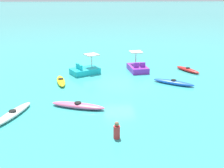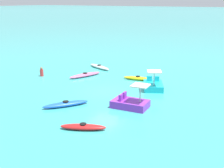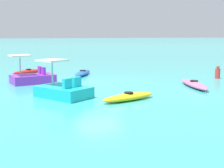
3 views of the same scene
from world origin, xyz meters
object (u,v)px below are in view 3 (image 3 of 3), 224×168
at_px(kayak_yellow, 129,97).
at_px(kayak_red, 29,72).
at_px(kayak_pink, 194,84).
at_px(person_near_shore, 218,73).
at_px(pedal_boat_purple, 32,78).
at_px(kayak_blue, 83,73).
at_px(pedal_boat_cyan, 63,90).

bearing_deg(kayak_yellow, kayak_red, -168.72).
distance_m(kayak_pink, person_near_shore, 4.17).
bearing_deg(kayak_red, pedal_boat_purple, -7.17).
bearing_deg(pedal_boat_purple, kayak_pink, 56.22).
xyz_separation_m(kayak_red, pedal_boat_purple, (4.54, -0.57, 0.17)).
distance_m(kayak_blue, pedal_boat_cyan, 7.72).
bearing_deg(kayak_yellow, kayak_pink, 107.73).
distance_m(kayak_blue, pedal_boat_purple, 4.43).
xyz_separation_m(pedal_boat_purple, person_near_shore, (3.09, 11.29, 0.05)).
bearing_deg(pedal_boat_cyan, person_near_shore, 98.89).
height_order(kayak_yellow, kayak_blue, same).
height_order(kayak_blue, pedal_boat_cyan, pedal_boat_cyan).
xyz_separation_m(kayak_red, pedal_boat_cyan, (9.32, -0.11, 0.17)).
distance_m(kayak_pink, kayak_blue, 8.17).
relative_size(kayak_blue, pedal_boat_purple, 1.18).
bearing_deg(kayak_yellow, pedal_boat_cyan, -128.78).
bearing_deg(kayak_pink, kayak_blue, -152.54).
bearing_deg(pedal_boat_cyan, kayak_blue, 153.69).
xyz_separation_m(kayak_blue, pedal_boat_cyan, (6.92, -3.42, 0.17)).
xyz_separation_m(kayak_yellow, kayak_blue, (-8.80, 1.08, -0.00)).
bearing_deg(kayak_pink, kayak_yellow, -72.27).
height_order(kayak_pink, person_near_shore, person_near_shore).
height_order(kayak_pink, pedal_boat_cyan, pedal_boat_cyan).
height_order(kayak_blue, person_near_shore, person_near_shore).
distance_m(pedal_boat_purple, person_near_shore, 11.70).
bearing_deg(pedal_boat_cyan, kayak_yellow, 51.22).
relative_size(pedal_boat_purple, person_near_shore, 2.92).
bearing_deg(kayak_red, person_near_shore, 54.57).
distance_m(kayak_red, pedal_boat_purple, 4.58).
xyz_separation_m(kayak_yellow, person_near_shore, (-3.58, 8.48, 0.22)).
height_order(pedal_boat_cyan, person_near_shore, pedal_boat_cyan).
bearing_deg(kayak_yellow, kayak_blue, 173.03).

